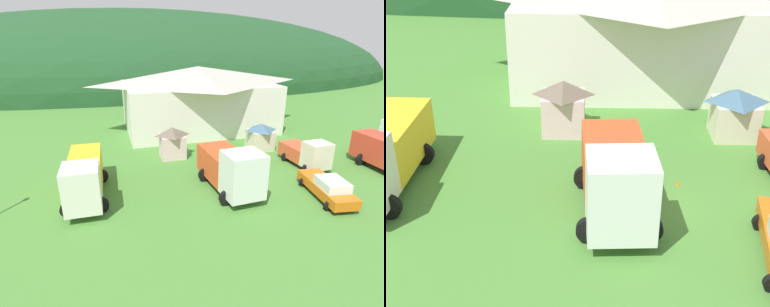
{
  "view_description": "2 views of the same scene",
  "coord_description": "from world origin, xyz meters",
  "views": [
    {
      "loc": [
        -10.05,
        -19.4,
        10.74
      ],
      "look_at": [
        -2.82,
        5.8,
        0.84
      ],
      "focal_mm": 28.33,
      "sensor_mm": 36.0,
      "label": 1
    },
    {
      "loc": [
        -2.62,
        -19.09,
        12.67
      ],
      "look_at": [
        -3.35,
        3.37,
        0.84
      ],
      "focal_mm": 49.63,
      "sensor_mm": 36.0,
      "label": 2
    }
  ],
  "objects": [
    {
      "name": "traffic_cone_near_pickup",
      "position": [
        1.3,
        1.92,
        0.0
      ],
      "size": [
        0.36,
        0.36,
        0.46
      ],
      "primitive_type": "cone",
      "color": "orange",
      "rests_on": "ground"
    },
    {
      "name": "heavy_rig_white",
      "position": [
        -1.67,
        -0.55,
        1.87
      ],
      "size": [
        3.61,
        6.86,
        3.7
      ],
      "rotation": [
        0.0,
        0.0,
        -1.51
      ],
      "color": "white",
      "rests_on": "ground"
    },
    {
      "name": "ground_plane",
      "position": [
        0.0,
        0.0,
        0.0
      ],
      "size": [
        200.0,
        200.0,
        0.0
      ],
      "primitive_type": "plane",
      "color": "#477F33"
    },
    {
      "name": "service_pickup_orange",
      "position": [
        4.62,
        -3.44,
        0.83
      ],
      "size": [
        2.81,
        5.56,
        1.66
      ],
      "rotation": [
        0.0,
        0.0,
        -1.72
      ],
      "color": "orange",
      "rests_on": "ground"
    },
    {
      "name": "play_shed_cream",
      "position": [
        4.95,
        7.31,
        1.4
      ],
      "size": [
        2.51,
        2.4,
        2.72
      ],
      "color": "beige",
      "rests_on": "ground"
    },
    {
      "name": "light_truck_cream",
      "position": [
        6.69,
        1.92,
        1.27
      ],
      "size": [
        2.68,
        5.07,
        2.64
      ],
      "rotation": [
        0.0,
        0.0,
        -1.52
      ],
      "color": "beige",
      "rests_on": "ground"
    },
    {
      "name": "heavy_rig_striped",
      "position": [
        -11.98,
        1.25,
        1.78
      ],
      "size": [
        3.12,
        7.81,
        3.41
      ],
      "rotation": [
        0.0,
        0.0,
        -1.58
      ],
      "color": "silver",
      "rests_on": "ground"
    },
    {
      "name": "play_shed_pink",
      "position": [
        -4.27,
        7.58,
        1.53
      ],
      "size": [
        2.46,
        2.34,
        2.98
      ],
      "color": "beige",
      "rests_on": "ground"
    },
    {
      "name": "forested_hill_backdrop",
      "position": [
        0.0,
        63.07,
        0.0
      ],
      "size": [
        147.65,
        60.0,
        35.58
      ],
      "primitive_type": "ellipsoid",
      "color": "#1E4723",
      "rests_on": "ground"
    },
    {
      "name": "depot_building",
      "position": [
        1.1,
        16.91,
        3.97
      ],
      "size": [
        19.15,
        12.72,
        7.7
      ],
      "color": "white",
      "rests_on": "ground"
    }
  ]
}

